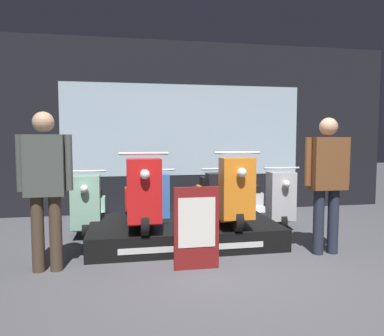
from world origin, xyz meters
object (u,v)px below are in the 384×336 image
(scooter_display_left, at_px, (142,197))
(scooter_backrow_1, at_px, (152,204))
(scooter_backrow_2, at_px, (211,202))
(scooter_backrow_3, at_px, (266,201))
(price_sign_board, at_px, (196,228))
(scooter_backrow_0, at_px, (89,206))
(person_right_browsing, at_px, (327,174))
(scooter_display_right, at_px, (224,195))
(person_left_browsing, at_px, (45,179))

(scooter_display_left, distance_m, scooter_backrow_1, 1.05)
(scooter_backrow_1, xyz_separation_m, scooter_backrow_2, (0.96, 0.00, 0.00))
(scooter_backrow_1, height_order, scooter_backrow_3, same)
(scooter_backrow_3, xyz_separation_m, price_sign_board, (-1.60, -2.01, 0.09))
(scooter_backrow_1, xyz_separation_m, scooter_backrow_3, (1.91, 0.00, 0.00))
(scooter_backrow_0, height_order, price_sign_board, scooter_backrow_0)
(scooter_backrow_3, bearing_deg, price_sign_board, -128.51)
(person_right_browsing, bearing_deg, scooter_display_left, 160.22)
(scooter_backrow_1, bearing_deg, scooter_display_right, -47.66)
(scooter_display_left, height_order, person_left_browsing, person_left_browsing)
(scooter_backrow_3, height_order, person_right_browsing, person_right_browsing)
(scooter_backrow_1, bearing_deg, scooter_backrow_0, 180.00)
(scooter_display_left, height_order, scooter_backrow_0, scooter_display_left)
(scooter_backrow_0, bearing_deg, price_sign_board, -57.73)
(scooter_backrow_0, bearing_deg, person_right_browsing, -31.21)
(scooter_display_left, distance_m, scooter_backrow_0, 1.27)
(scooter_backrow_1, xyz_separation_m, person_left_browsing, (-1.25, -1.77, 0.62))
(scooter_display_right, bearing_deg, scooter_display_left, 180.00)
(scooter_backrow_0, bearing_deg, scooter_backrow_1, 0.00)
(scooter_display_left, bearing_deg, scooter_display_right, 0.00)
(scooter_backrow_2, bearing_deg, price_sign_board, -107.75)
(scooter_display_right, distance_m, scooter_backrow_1, 1.36)
(price_sign_board, bearing_deg, scooter_display_left, 117.17)
(scooter_display_right, bearing_deg, scooter_backrow_1, 132.34)
(scooter_backrow_1, distance_m, scooter_backrow_2, 0.96)
(scooter_display_left, relative_size, scooter_backrow_1, 1.00)
(scooter_backrow_3, bearing_deg, scooter_display_right, -135.77)
(scooter_display_right, xyz_separation_m, scooter_backrow_3, (1.01, 0.99, -0.28))
(scooter_display_right, height_order, scooter_backrow_1, scooter_display_right)
(scooter_display_right, relative_size, scooter_backrow_3, 1.00)
(person_right_browsing, bearing_deg, scooter_display_right, 143.68)
(scooter_backrow_0, distance_m, person_right_browsing, 3.47)
(scooter_display_left, height_order, person_right_browsing, person_right_browsing)
(scooter_backrow_2, distance_m, person_left_browsing, 2.89)
(person_left_browsing, distance_m, person_right_browsing, 3.21)
(scooter_display_right, bearing_deg, person_left_browsing, -159.97)
(person_left_browsing, bearing_deg, scooter_backrow_0, 80.66)
(scooter_backrow_2, relative_size, scooter_backrow_3, 1.00)
(scooter_backrow_3, relative_size, person_left_browsing, 1.05)
(scooter_display_left, xyz_separation_m, price_sign_board, (0.53, -1.02, -0.18))
(scooter_display_right, height_order, scooter_backrow_3, scooter_display_right)
(scooter_display_left, distance_m, scooter_backrow_2, 1.55)
(scooter_display_left, bearing_deg, person_right_browsing, -19.78)
(scooter_backrow_2, xyz_separation_m, person_left_browsing, (-2.20, -1.77, 0.62))
(scooter_backrow_0, distance_m, scooter_backrow_3, 2.87)
(scooter_display_left, distance_m, scooter_backrow_3, 2.36)
(scooter_backrow_3, distance_m, person_right_browsing, 1.87)
(scooter_backrow_0, relative_size, person_right_browsing, 1.07)
(scooter_display_right, relative_size, price_sign_board, 1.98)
(scooter_backrow_0, height_order, person_right_browsing, person_right_browsing)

